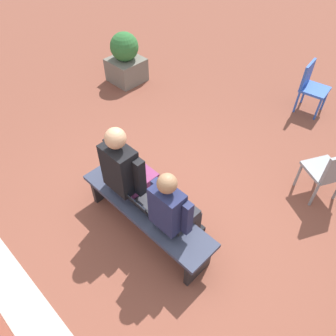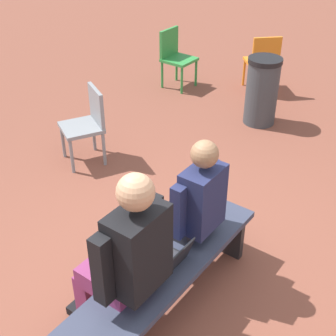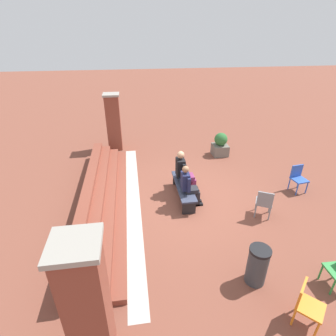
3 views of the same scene
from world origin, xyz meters
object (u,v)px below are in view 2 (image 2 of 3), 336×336
plastic_chair_near_bench_left (263,60)px  litter_bin (262,91)px  plastic_chair_far_right (88,121)px  person_student (190,207)px  laptop (167,261)px  plastic_chair_mid_courtyard (175,55)px  person_adult (125,257)px  bench (166,274)px

plastic_chair_near_bench_left → litter_bin: litter_bin is taller
plastic_chair_far_right → plastic_chair_near_bench_left: bearing=167.0°
person_student → litter_bin: (-2.78, -0.79, -0.26)m
laptop → plastic_chair_mid_courtyard: size_ratio=0.38×
person_adult → person_student: bearing=179.4°
person_adult → laptop: size_ratio=4.37×
bench → litter_bin: size_ratio=2.09×
plastic_chair_far_right → bench: bearing=58.3°
bench → plastic_chair_near_bench_left: size_ratio=2.14×
bench → laptop: 0.15m
person_student → litter_bin: 2.90m
person_student → plastic_chair_far_right: (-0.83, -1.89, -0.21)m
plastic_chair_far_right → litter_bin: size_ratio=0.98×
plastic_chair_mid_courtyard → person_adult: bearing=31.7°
laptop → plastic_chair_mid_courtyard: (-3.51, -2.45, -0.02)m
plastic_chair_near_bench_left → litter_bin: bearing=26.2°
person_adult → plastic_chair_far_right: person_adult is taller
bench → plastic_chair_far_right: bearing=-121.7°
person_adult → plastic_chair_near_bench_left: (-4.40, -1.23, -0.26)m
laptop → litter_bin: 3.29m
person_adult → laptop: 0.41m
laptop → plastic_chair_near_bench_left: 4.28m
person_student → laptop: 0.44m
person_student → plastic_chair_near_bench_left: size_ratio=1.52×
person_adult → laptop: (-0.33, 0.08, -0.24)m
person_student → litter_bin: size_ratio=1.49×
plastic_chair_far_right → person_adult: bearing=50.6°
litter_bin → plastic_chair_far_right: bearing=-29.5°
person_student → plastic_chair_far_right: 2.08m
person_student → person_adult: 0.72m
person_student → plastic_chair_far_right: size_ratio=1.52×
bench → person_student: person_student is taller
laptop → plastic_chair_near_bench_left: size_ratio=0.38×
person_adult → plastic_chair_mid_courtyard: 4.52m
laptop → litter_bin: litter_bin is taller
person_student → litter_bin: bearing=-164.1°
bench → person_adult: 0.52m
person_adult → bench: bearing=168.2°
laptop → plastic_chair_far_right: bearing=-121.8°
bench → plastic_chair_near_bench_left: bearing=-162.3°
bench → laptop: laptop is taller
laptop → plastic_chair_far_right: 2.32m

